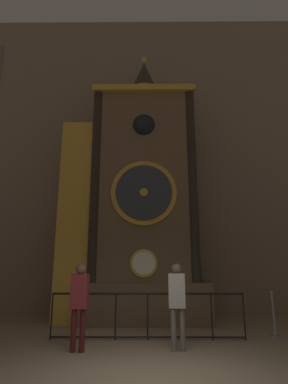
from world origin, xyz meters
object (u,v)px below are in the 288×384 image
Objects in this scene: visitor_near at (80,297)px; visitor_far at (177,297)px; stanchion_post at (274,322)px; clock_tower at (133,200)px.

visitor_near is 2.03m from visitor_far.
clock_tower is at bearing 152.03° from stanchion_post.
clock_tower is 4.24m from visitor_near.
stanchion_post is at bearing -27.97° from clock_tower.
visitor_far is 2.79m from stanchion_post.
stanchion_post is (4.46, 1.26, -0.69)m from visitor_near.
clock_tower is 4.20m from visitor_far.
visitor_near reaches higher than stanchion_post.
visitor_far reaches higher than stanchion_post.
clock_tower is at bearing 76.50° from visitor_near.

